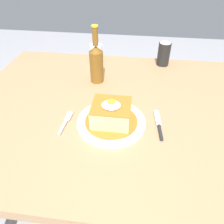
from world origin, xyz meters
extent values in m
plane|color=#99999E|center=(0.00, 0.00, 0.00)|extent=(6.00, 6.00, 0.00)
cube|color=#A87F56|center=(0.00, 0.00, 0.72)|extent=(1.19, 0.98, 0.04)
cylinder|color=#A87F56|center=(-0.52, 0.41, 0.35)|extent=(0.07, 0.07, 0.70)
cylinder|color=#A87F56|center=(0.52, 0.41, 0.35)|extent=(0.07, 0.07, 0.70)
cylinder|color=white|center=(0.04, -0.11, 0.75)|extent=(0.26, 0.26, 0.01)
torus|color=white|center=(0.04, -0.11, 0.75)|extent=(0.26, 0.26, 0.01)
cylinder|color=#C66B23|center=(0.04, -0.11, 0.75)|extent=(0.20, 0.20, 0.01)
cube|color=#E5C684|center=(0.04, -0.11, 0.79)|extent=(0.14, 0.13, 0.07)
cube|color=#C66B23|center=(0.04, -0.11, 0.83)|extent=(0.14, 0.13, 0.00)
ellipsoid|color=white|center=(0.04, -0.12, 0.83)|extent=(0.07, 0.06, 0.01)
sphere|color=yellow|center=(0.04, -0.11, 0.84)|extent=(0.03, 0.03, 0.03)
cylinder|color=silver|center=(-0.14, -0.16, 0.75)|extent=(0.02, 0.08, 0.01)
cube|color=silver|center=(-0.13, -0.10, 0.75)|extent=(0.03, 0.05, 0.00)
cylinder|color=silver|center=(-0.12, -0.08, 0.75)|extent=(0.00, 0.03, 0.00)
cylinder|color=silver|center=(-0.13, -0.08, 0.75)|extent=(0.00, 0.03, 0.00)
cylinder|color=silver|center=(-0.14, -0.07, 0.75)|extent=(0.00, 0.03, 0.00)
cylinder|color=#262628|center=(0.22, -0.15, 0.75)|extent=(0.02, 0.08, 0.01)
cube|color=silver|center=(0.21, -0.06, 0.75)|extent=(0.03, 0.09, 0.00)
cylinder|color=black|center=(0.25, 0.41, 0.80)|extent=(0.07, 0.07, 0.12)
cylinder|color=silver|center=(0.25, 0.41, 0.86)|extent=(0.06, 0.06, 0.00)
cylinder|color=brown|center=(-0.07, 0.19, 0.82)|extent=(0.06, 0.06, 0.15)
cone|color=brown|center=(-0.07, 0.19, 0.90)|extent=(0.06, 0.06, 0.03)
cylinder|color=brown|center=(-0.07, 0.19, 0.96)|extent=(0.03, 0.03, 0.08)
cylinder|color=gold|center=(-0.07, 0.19, 1.00)|extent=(0.03, 0.03, 0.01)
cylinder|color=gold|center=(-0.12, 0.38, 0.77)|extent=(0.06, 0.06, 0.06)
cylinder|color=silver|center=(-0.12, 0.38, 0.79)|extent=(0.07, 0.07, 0.10)
camera|label=1|loc=(0.12, -0.73, 1.29)|focal=35.27mm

